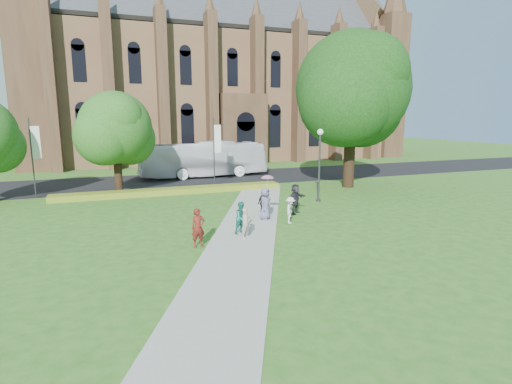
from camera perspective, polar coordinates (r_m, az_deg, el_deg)
name	(u,v)px	position (r m, az deg, el deg)	size (l,w,h in m)	color
ground	(252,236)	(20.68, -0.51, -6.36)	(160.00, 160.00, 0.00)	#2D601C
road	(182,180)	(39.63, -10.50, 1.69)	(160.00, 10.00, 0.02)	black
footpath	(246,231)	(21.58, -1.42, -5.58)	(3.20, 30.00, 0.04)	#B2B2A8
flower_hedge	(173,191)	(32.66, -11.83, 0.14)	(18.00, 1.40, 0.45)	gold
cathedral	(223,69)	(61.07, -4.72, 17.11)	(52.60, 18.25, 28.00)	brown
streetlamp	(320,156)	(28.99, 9.07, 5.06)	(0.44, 0.44, 5.24)	#38383D
large_tree	(352,89)	(35.66, 13.57, 14.07)	(9.60, 9.60, 13.20)	#332114
street_tree_1	(115,128)	(33.10, -19.46, 8.61)	(5.60, 5.60, 8.05)	#332114
banner_pole_0	(215,148)	(35.03, -5.85, 6.23)	(0.70, 0.10, 6.00)	#38383D
banner_pole_1	(33,153)	(34.26, -29.20, 4.84)	(0.70, 0.10, 6.00)	#38383D
tour_coach	(204,159)	(41.26, -7.51, 4.67)	(3.03, 12.96, 3.61)	silver
pedestrian_0	(198,228)	(18.95, -8.27, -5.05)	(0.67, 0.44, 1.83)	maroon
pedestrian_1	(242,218)	(20.84, -2.04, -3.70)	(0.82, 0.64, 1.69)	#177362
pedestrian_2	(290,210)	(22.91, 4.92, -2.61)	(0.99, 0.57, 1.54)	silver
pedestrian_3	(263,203)	(24.90, 0.97, -1.52)	(0.90, 0.37, 1.53)	black
pedestrian_4	(265,204)	(23.69, 1.32, -1.67)	(0.94, 0.61, 1.91)	slate
pedestrian_5	(295,199)	(25.37, 5.65, -0.94)	(1.74, 0.55, 1.88)	#27252C
pedestrian_6	(246,223)	(20.01, -1.46, -4.50)	(0.57, 0.37, 1.57)	#A59489
parasol	(267,182)	(23.61, 1.65, 1.44)	(0.73, 0.73, 0.64)	#EAA5C3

